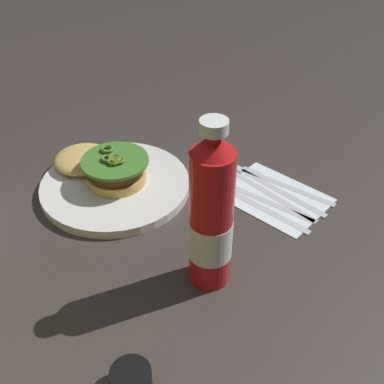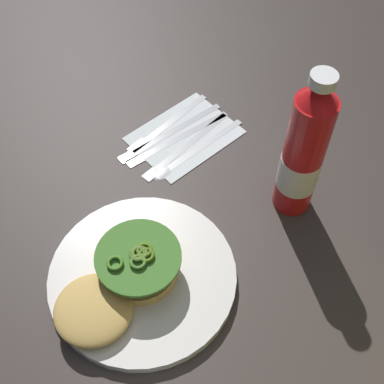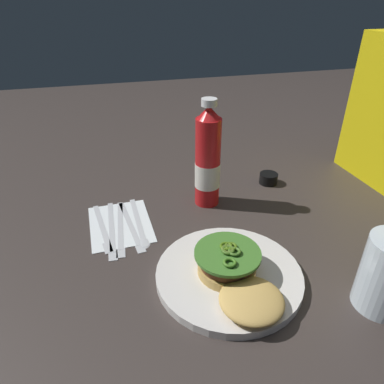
{
  "view_description": "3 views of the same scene",
  "coord_description": "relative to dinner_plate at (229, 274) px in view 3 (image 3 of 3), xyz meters",
  "views": [
    {
      "loc": [
        -0.45,
        0.33,
        0.53
      ],
      "look_at": [
        -0.04,
        -0.11,
        0.06
      ],
      "focal_mm": 45.07,
      "sensor_mm": 36.0,
      "label": 1
    },
    {
      "loc": [
        0.29,
        0.22,
        0.66
      ],
      "look_at": [
        -0.0,
        -0.12,
        0.06
      ],
      "focal_mm": 47.73,
      "sensor_mm": 36.0,
      "label": 2
    },
    {
      "loc": [
        0.56,
        -0.27,
        0.46
      ],
      "look_at": [
        -0.08,
        -0.09,
        0.07
      ],
      "focal_mm": 32.27,
      "sensor_mm": 36.0,
      "label": 3
    }
  ],
  "objects": [
    {
      "name": "butter_knife",
      "position": [
        -0.2,
        -0.18,
        -0.0
      ],
      "size": [
        0.21,
        0.03,
        0.0
      ],
      "color": "silver",
      "rests_on": "napkin"
    },
    {
      "name": "condiment_cup",
      "position": [
        -0.31,
        0.23,
        0.01
      ],
      "size": [
        0.05,
        0.05,
        0.03
      ],
      "primitive_type": "cylinder",
      "color": "black",
      "rests_on": "ground_plane"
    },
    {
      "name": "dinner_plate",
      "position": [
        0.0,
        0.0,
        0.0
      ],
      "size": [
        0.27,
        0.27,
        0.02
      ],
      "primitive_type": "cylinder",
      "color": "silver",
      "rests_on": "ground_plane"
    },
    {
      "name": "burger_sandwich",
      "position": [
        0.03,
        -0.0,
        0.03
      ],
      "size": [
        0.2,
        0.12,
        0.05
      ],
      "color": "tan",
      "rests_on": "dinner_plate"
    },
    {
      "name": "ground_plane",
      "position": [
        -0.12,
        0.08,
        -0.01
      ],
      "size": [
        3.0,
        3.0,
        0.0
      ],
      "primitive_type": "plane",
      "color": "#372E2B"
    },
    {
      "name": "ketchup_bottle",
      "position": [
        -0.26,
        0.04,
        0.1
      ],
      "size": [
        0.06,
        0.06,
        0.26
      ],
      "color": "red",
      "rests_on": "ground_plane"
    },
    {
      "name": "table_knife",
      "position": [
        -0.2,
        -0.2,
        -0.0
      ],
      "size": [
        0.22,
        0.02,
        0.0
      ],
      "color": "silver",
      "rests_on": "napkin"
    },
    {
      "name": "steak_knife",
      "position": [
        -0.2,
        -0.15,
        -0.0
      ],
      "size": [
        0.2,
        0.04,
        0.0
      ],
      "color": "silver",
      "rests_on": "napkin"
    },
    {
      "name": "napkin",
      "position": [
        -0.22,
        -0.18,
        -0.01
      ],
      "size": [
        0.18,
        0.14,
        0.0
      ],
      "primitive_type": "cube",
      "rotation": [
        0.0,
        0.0,
        0.02
      ],
      "color": "white",
      "rests_on": "ground_plane"
    },
    {
      "name": "fork_utensil",
      "position": [
        -0.2,
        -0.21,
        -0.0
      ],
      "size": [
        0.19,
        0.04,
        0.0
      ],
      "color": "silver",
      "rests_on": "napkin"
    },
    {
      "name": "spoon_utensil",
      "position": [
        -0.19,
        -0.14,
        -0.0
      ],
      "size": [
        0.2,
        0.03,
        0.0
      ],
      "color": "silver",
      "rests_on": "napkin"
    }
  ]
}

